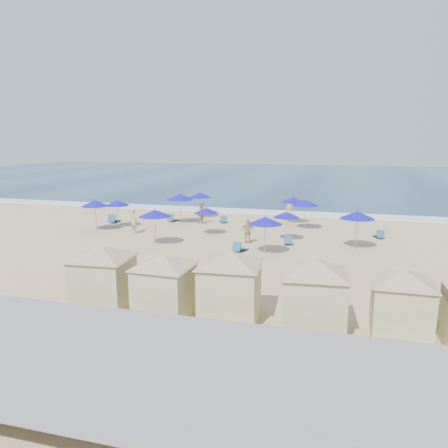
{
  "coord_description": "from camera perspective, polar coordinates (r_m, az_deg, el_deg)",
  "views": [
    {
      "loc": [
        6.02,
        -24.35,
        6.69
      ],
      "look_at": [
        -1.54,
        3.0,
        1.2
      ],
      "focal_mm": 35.0,
      "sensor_mm": 36.0,
      "label": 1
    }
  ],
  "objects": [
    {
      "name": "ground",
      "position": [
        25.96,
        1.51,
        -3.99
      ],
      "size": [
        160.0,
        160.0,
        0.0
      ],
      "primitive_type": "plane",
      "color": "tan",
      "rests_on": "ground"
    },
    {
      "name": "beach_chair_0",
      "position": [
        36.86,
        -14.21,
        0.57
      ],
      "size": [
        0.73,
        1.42,
        0.76
      ],
      "color": "#235480",
      "rests_on": "ground"
    },
    {
      "name": "beach_chair_4",
      "position": [
        28.68,
        8.37,
        -2.2
      ],
      "size": [
        0.67,
        1.24,
        0.65
      ],
      "color": "#235480",
      "rests_on": "ground"
    },
    {
      "name": "seawall",
      "position": [
        13.8,
        -12.64,
        -15.28
      ],
      "size": [
        160.0,
        6.1,
        1.22
      ],
      "color": "gray",
      "rests_on": "ground"
    },
    {
      "name": "umbrella_5",
      "position": [
        30.94,
        -2.31,
        1.79
      ],
      "size": [
        1.79,
        1.79,
        2.04
      ],
      "color": "#A5A8AD",
      "rests_on": "ground"
    },
    {
      "name": "ocean",
      "position": [
        79.85,
        11.13,
        5.96
      ],
      "size": [
        160.0,
        80.0,
        0.06
      ],
      "primitive_type": "cube",
      "color": "#0E2E4D",
      "rests_on": "ground"
    },
    {
      "name": "umbrella_3",
      "position": [
        28.16,
        -9.04,
        1.41
      ],
      "size": [
        2.12,
        2.12,
        2.41
      ],
      "color": "#A5A8AD",
      "rests_on": "ground"
    },
    {
      "name": "cabana_0",
      "position": [
        18.16,
        -15.56,
        -5.65
      ],
      "size": [
        4.52,
        4.52,
        2.84
      ],
      "color": "beige",
      "rests_on": "ground"
    },
    {
      "name": "umbrella_7",
      "position": [
        33.32,
        10.53,
        2.76
      ],
      "size": [
        2.08,
        2.08,
        2.37
      ],
      "color": "#A5A8AD",
      "rests_on": "ground"
    },
    {
      "name": "umbrella_9",
      "position": [
        35.65,
        9.03,
        3.15
      ],
      "size": [
        1.96,
        1.96,
        2.23
      ],
      "color": "#A5A8AD",
      "rests_on": "ground"
    },
    {
      "name": "umbrella_0",
      "position": [
        34.67,
        -13.77,
        2.68
      ],
      "size": [
        1.92,
        1.92,
        2.19
      ],
      "color": "#A5A8AD",
      "rests_on": "ground"
    },
    {
      "name": "beach_chair_1",
      "position": [
        36.5,
        -6.7,
        0.69
      ],
      "size": [
        0.9,
        1.34,
        0.68
      ],
      "color": "#235480",
      "rests_on": "ground"
    },
    {
      "name": "umbrella_4",
      "position": [
        37.89,
        -3.16,
        3.79
      ],
      "size": [
        2.01,
        2.01,
        2.29
      ],
      "color": "#A5A8AD",
      "rests_on": "ground"
    },
    {
      "name": "umbrella_10",
      "position": [
        28.04,
        17.02,
        1.13
      ],
      "size": [
        2.17,
        2.17,
        2.47
      ],
      "color": "#A5A8AD",
      "rests_on": "ground"
    },
    {
      "name": "beach_chair_2",
      "position": [
        35.74,
        -0.1,
        0.53
      ],
      "size": [
        0.95,
        1.29,
        0.65
      ],
      "color": "#235480",
      "rests_on": "ground"
    },
    {
      "name": "beach_chair_5",
      "position": [
        31.98,
        19.6,
        -1.37
      ],
      "size": [
        0.79,
        1.23,
        0.63
      ],
      "color": "#235480",
      "rests_on": "ground"
    },
    {
      "name": "beachgoer_1",
      "position": [
        35.2,
        -2.83,
        1.47
      ],
      "size": [
        1.09,
        1.11,
        1.8
      ],
      "primitive_type": "imported",
      "rotation": [
        0.0,
        0.0,
        0.87
      ],
      "color": "tan",
      "rests_on": "ground"
    },
    {
      "name": "cabana_2",
      "position": [
        16.42,
        0.8,
        -6.87
      ],
      "size": [
        4.63,
        4.63,
        2.91
      ],
      "color": "beige",
      "rests_on": "ground"
    },
    {
      "name": "umbrella_1",
      "position": [
        33.75,
        -16.49,
        2.61
      ],
      "size": [
        2.09,
        2.09,
        2.38
      ],
      "color": "#A5A8AD",
      "rests_on": "ground"
    },
    {
      "name": "beachgoer_0",
      "position": [
        32.25,
        -11.67,
        0.39
      ],
      "size": [
        0.79,
        0.7,
        1.81
      ],
      "primitive_type": "imported",
      "rotation": [
        0.0,
        0.0,
        2.63
      ],
      "color": "tan",
      "rests_on": "ground"
    },
    {
      "name": "trash_bin",
      "position": [
        20.71,
        -5.46,
        -6.72
      ],
      "size": [
        1.0,
        1.0,
        0.84
      ],
      "primitive_type": "cube",
      "rotation": [
        0.0,
        0.0,
        -0.21
      ],
      "color": "black",
      "rests_on": "ground"
    },
    {
      "name": "beachgoer_2",
      "position": [
        28.59,
        3.15,
        -0.95
      ],
      "size": [
        0.95,
        0.41,
        1.6
      ],
      "primitive_type": "imported",
      "rotation": [
        0.0,
        0.0,
        3.12
      ],
      "color": "tan",
      "rests_on": "ground"
    },
    {
      "name": "beachgoer_3",
      "position": [
        38.07,
        8.51,
        2.01
      ],
      "size": [
        1.0,
        0.95,
        1.71
      ],
      "primitive_type": "imported",
      "rotation": [
        0.0,
        0.0,
        2.48
      ],
      "color": "tan",
      "rests_on": "ground"
    },
    {
      "name": "beach_chair_3",
      "position": [
        26.54,
        2.04,
        -3.15
      ],
      "size": [
        0.87,
        1.31,
        0.66
      ],
      "color": "#235480",
      "rests_on": "ground"
    },
    {
      "name": "cabana_4",
      "position": [
        16.25,
        22.23,
        -8.51
      ],
      "size": [
        4.18,
        4.18,
        2.62
      ],
      "color": "beige",
      "rests_on": "ground"
    },
    {
      "name": "cabana_3",
      "position": [
        15.66,
        11.7,
        -7.95
      ],
      "size": [
        4.66,
        4.66,
        2.93
      ],
      "color": "beige",
      "rests_on": "ground"
    },
    {
      "name": "cabana_1",
      "position": [
        16.89,
        -7.84,
        -6.9
      ],
      "size": [
        4.29,
        4.29,
        2.69
      ],
      "color": "beige",
      "rests_on": "ground"
    },
    {
      "name": "surf_line",
      "position": [
        40.85,
        6.77,
        1.5
      ],
      "size": [
        160.0,
        2.5,
        0.08
      ],
      "primitive_type": "cube",
      "color": "white",
      "rests_on": "ground"
    },
    {
      "name": "umbrella_2",
      "position": [
        35.3,
        -5.75,
        3.55
      ],
      "size": [
        2.21,
        2.21,
        2.52
      ],
      "color": "#A5A8AD",
      "rests_on": "ground"
    },
    {
      "name": "umbrella_6",
      "position": [
        25.65,
        5.42,
        0.46
      ],
      "size": [
        2.07,
        2.07,
        2.35
      ],
      "color": "#A5A8AD",
      "rests_on": "ground"
    },
    {
      "name": "umbrella_8",
      "position": [
        29.45,
        8.13,
        1.22
      ],
      "size": [
        1.79,
        1.79,
        2.04
      ],
      "color": "#A5A8AD",
      "rests_on": "ground"
    }
  ]
}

